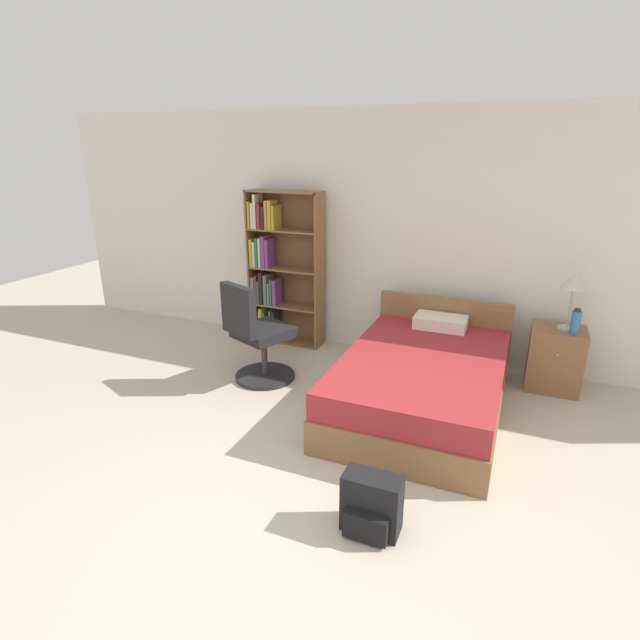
# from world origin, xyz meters

# --- Properties ---
(ground_plane) EXTENTS (14.00, 14.00, 0.00)m
(ground_plane) POSITION_xyz_m (0.00, 0.00, 0.00)
(ground_plane) COLOR #BCB29E
(wall_back) EXTENTS (9.00, 0.06, 2.60)m
(wall_back) POSITION_xyz_m (0.00, 3.23, 1.30)
(wall_back) COLOR silver
(wall_back) RESTS_ON ground_plane
(bookshelf) EXTENTS (0.86, 0.27, 1.76)m
(bookshelf) POSITION_xyz_m (-1.56, 3.00, 0.86)
(bookshelf) COLOR brown
(bookshelf) RESTS_ON ground_plane
(bed) EXTENTS (1.33, 2.05, 0.76)m
(bed) POSITION_xyz_m (0.38, 2.05, 0.27)
(bed) COLOR brown
(bed) RESTS_ON ground_plane
(office_chair) EXTENTS (0.64, 0.69, 1.02)m
(office_chair) POSITION_xyz_m (-1.23, 1.94, 0.45)
(office_chair) COLOR #232326
(office_chair) RESTS_ON ground_plane
(nightstand) EXTENTS (0.48, 0.42, 0.61)m
(nightstand) POSITION_xyz_m (1.45, 2.90, 0.31)
(nightstand) COLOR brown
(nightstand) RESTS_ON ground_plane
(table_lamp) EXTENTS (0.23, 0.23, 0.54)m
(table_lamp) POSITION_xyz_m (1.51, 2.91, 1.04)
(table_lamp) COLOR #B2B2B7
(table_lamp) RESTS_ON nightstand
(water_bottle) EXTENTS (0.08, 0.08, 0.24)m
(water_bottle) POSITION_xyz_m (1.56, 2.80, 0.72)
(water_bottle) COLOR teal
(water_bottle) RESTS_ON nightstand
(backpack_black) EXTENTS (0.35, 0.24, 0.38)m
(backpack_black) POSITION_xyz_m (0.41, 0.41, 0.18)
(backpack_black) COLOR black
(backpack_black) RESTS_ON ground_plane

